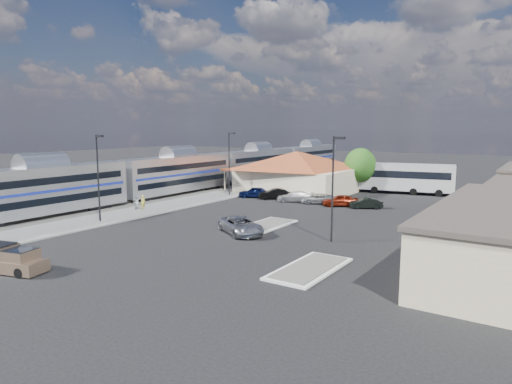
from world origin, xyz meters
The scene contains 23 objects.
ground centered at (0.00, 0.00, 0.00)m, with size 280.00×280.00×0.00m, color black.
railbed centered at (-21.00, 8.00, 0.06)m, with size 16.00×100.00×0.12m, color #4C4944.
platform centered at (-12.00, 6.00, 0.09)m, with size 5.50×92.00×0.18m, color gray.
passenger_train centered at (-18.00, 13.24, 2.87)m, with size 3.00×104.00×5.55m.
freight_cars centered at (-24.00, 11.72, 1.93)m, with size 2.80×46.00×4.00m.
station_depot centered at (-4.56, 24.00, 3.13)m, with size 18.35×12.24×6.20m.
traffic_island_south centered at (4.00, 2.00, 0.10)m, with size 3.30×7.50×0.21m.
traffic_island_north centered at (14.00, -8.00, 0.10)m, with size 3.30×7.50×0.21m.
lamp_plat_s centered at (-10.90, -6.00, 5.34)m, with size 1.08×0.25×9.00m.
lamp_plat_n centered at (-10.90, 16.00, 5.34)m, with size 1.08×0.25×9.00m.
lamp_lot centered at (12.10, 0.00, 5.34)m, with size 1.08×0.25×9.00m.
tree_depot centered at (3.00, 30.00, 4.02)m, with size 4.71×4.71×6.63m.
pickup_truck centered at (-2.79, -19.65, 0.84)m, with size 5.45×3.11×1.78m.
suv centered at (3.86, -1.97, 0.81)m, with size 2.67×5.80×1.61m, color #A3A5AB.
coach_bus centered at (9.05, 32.23, 2.53)m, with size 13.98×5.61×4.39m.
person_a centered at (-12.14, 0.86, 1.05)m, with size 0.63×0.42×1.74m, color #E1D646.
person_b centered at (-13.16, 0.77, 0.97)m, with size 0.77×0.60×1.59m, color silver.
parked_car_a centered at (-7.21, 16.74, 0.75)m, with size 1.77×4.39×1.50m, color #0C143C.
parked_car_b centered at (-4.01, 17.04, 0.74)m, with size 1.57×4.50×1.48m, color black.
parked_car_c centered at (-0.81, 16.74, 0.69)m, with size 1.93×4.74×1.37m, color silver.
parked_car_d centered at (2.39, 17.04, 0.64)m, with size 2.12×4.59×1.28m, color gray.
parked_car_e centered at (5.59, 16.74, 0.75)m, with size 1.76×4.39×1.49m, color maroon.
parked_car_f centered at (8.79, 17.04, 0.64)m, with size 1.36×3.91×1.29m, color black.
Camera 1 is at (27.75, -35.31, 9.79)m, focal length 32.00 mm.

